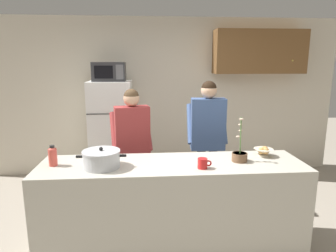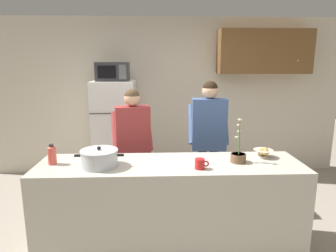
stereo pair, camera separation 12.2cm
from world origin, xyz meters
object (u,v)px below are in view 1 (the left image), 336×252
microwave (109,72)px  bottle_near_edge (53,156)px  potted_orchid (240,155)px  person_by_sink (208,131)px  refrigerator (112,133)px  person_near_pot (132,139)px  cooking_pot (101,159)px  coffee_mug (203,163)px  bread_bowl (263,151)px

microwave → bottle_near_edge: bearing=-100.8°
bottle_near_edge → microwave: bearing=79.2°
potted_orchid → person_by_sink: bearing=99.3°
bottle_near_edge → potted_orchid: 1.79m
microwave → bottle_near_edge: 1.99m
refrigerator → microwave: bearing=-89.9°
microwave → person_near_pot: 1.40m
refrigerator → cooking_pot: size_ratio=3.50×
refrigerator → person_near_pot: size_ratio=1.01×
coffee_mug → cooking_pot: bearing=173.6°
refrigerator → potted_orchid: refrigerator is taller
person_by_sink → cooking_pot: (-1.19, -0.92, -0.04)m
bread_bowl → potted_orchid: potted_orchid is taller
cooking_pot → bottle_near_edge: bearing=170.2°
bread_bowl → potted_orchid: size_ratio=0.45×
person_by_sink → bottle_near_edge: 1.85m
bread_bowl → potted_orchid: 0.33m
bread_bowl → bottle_near_edge: bearing=-176.5°
person_by_sink → bread_bowl: person_by_sink is taller
refrigerator → person_by_sink: 1.66m
coffee_mug → potted_orchid: bearing=23.1°
person_by_sink → bottle_near_edge: size_ratio=8.37×
bread_bowl → person_by_sink: bearing=121.7°
coffee_mug → bread_bowl: size_ratio=0.66×
coffee_mug → bottle_near_edge: 1.40m
cooking_pot → refrigerator: bearing=93.5°
microwave → cooking_pot: 2.04m
refrigerator → coffee_mug: (1.05, -2.02, 0.17)m
microwave → coffee_mug: bearing=-62.4°
person_by_sink → bread_bowl: bearing=-58.3°
refrigerator → cooking_pot: 1.93m
person_near_pot → bread_bowl: size_ratio=7.94×
microwave → bread_bowl: size_ratio=2.41×
bread_bowl → bottle_near_edge: bottle_near_edge is taller
person_near_pot → bottle_near_edge: size_ratio=7.97×
person_by_sink → bread_bowl: 0.84m
coffee_mug → potted_orchid: (0.40, 0.17, 0.02)m
bottle_near_edge → coffee_mug: bearing=-7.5°
microwave → person_by_sink: 1.78m
coffee_mug → bread_bowl: 0.76m
person_near_pot → bread_bowl: 1.49m
refrigerator → bread_bowl: (1.74, -1.71, 0.17)m
refrigerator → coffee_mug: 2.28m
cooking_pot → bread_bowl: cooking_pot is taller
coffee_mug → potted_orchid: size_ratio=0.30×
microwave → coffee_mug: microwave is taller
person_near_pot → coffee_mug: bearing=-52.6°
microwave → person_by_sink: (1.30, -0.98, -0.71)m
person_by_sink → refrigerator: bearing=142.5°
refrigerator → person_by_sink: bearing=-37.5°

